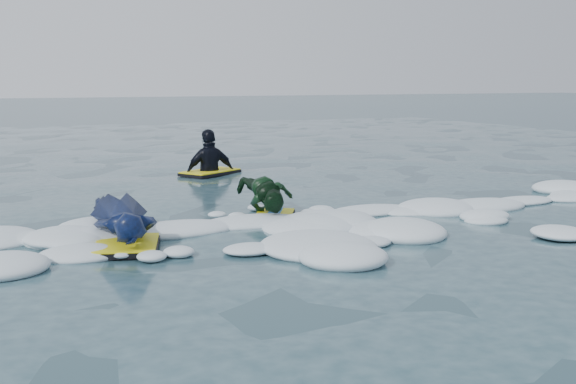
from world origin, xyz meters
The scene contains 5 objects.
ground centered at (0.00, 0.00, 0.00)m, with size 120.00×120.00×0.00m, color #19313C.
foam_band centered at (0.00, 1.03, 0.00)m, with size 12.00×3.10×0.30m, color white, non-canonical shape.
prone_woman_unit centered at (-1.48, 1.18, 0.24)m, with size 0.95×1.82×0.47m.
prone_child_unit centered at (0.50, 1.96, 0.26)m, with size 0.86×1.39×0.51m.
waiting_rider_unit centered at (0.97, 6.11, 0.00)m, with size 1.28×1.12×1.69m.
Camera 1 is at (-2.80, -6.55, 1.77)m, focal length 45.00 mm.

